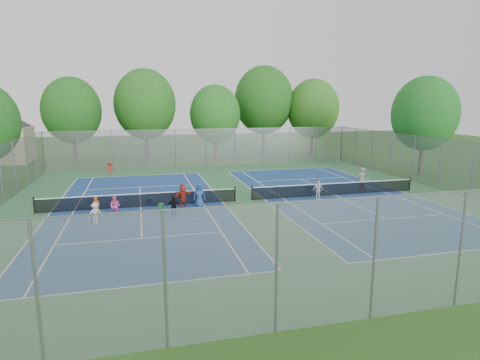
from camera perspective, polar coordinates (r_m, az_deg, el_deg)
The scene contains 36 objects.
ground at distance 28.09m, azimuth 0.50°, elevation -2.98°, with size 120.00×120.00×0.00m, color #255019.
court_pad at distance 28.09m, azimuth 0.50°, elevation -2.97°, with size 32.00×32.00×0.01m, color #31683D.
court_left at distance 27.22m, azimuth -13.94°, elevation -3.73°, with size 10.97×23.77×0.01m, color navy.
court_right at distance 30.57m, azimuth 13.31°, elevation -2.10°, with size 10.97×23.77×0.01m, color navy.
net_left at distance 27.11m, azimuth -13.98°, elevation -2.84°, with size 12.87×0.10×0.91m, color black.
net_right at distance 30.48m, azimuth 13.34°, elevation -1.29°, with size 12.87×0.10×0.91m, color black.
fence_north at distance 43.19m, azimuth -4.90°, elevation 4.60°, with size 32.00×0.10×4.00m, color gray.
fence_south at distance 13.35m, azimuth 18.52°, elevation -10.61°, with size 32.00×0.10×4.00m, color gray.
fence_east at distance 35.26m, azimuth 26.56°, elevation 2.03°, with size 32.00×0.10×4.00m, color gray.
tree_nw at distance 48.89m, azimuth -22.82°, elevation 9.11°, with size 6.40×6.40×9.58m.
tree_nl at distance 49.37m, azimuth -13.35°, elevation 10.43°, with size 7.20×7.20×10.69m.
tree_nc at distance 48.21m, azimuth -3.57°, elevation 9.32°, with size 6.00×6.00×8.85m.
tree_nr at distance 52.82m, azimuth 3.42°, elevation 11.26°, with size 7.60×7.60×11.42m.
tree_ne at distance 53.10m, azimuth 10.35°, elevation 9.94°, with size 6.60×6.60×9.77m.
tree_side_e at distance 41.47m, azimuth 24.79°, elevation 8.56°, with size 6.00×6.00×9.20m.
ball_crate at distance 28.19m, azimuth -12.87°, elevation -2.89°, with size 0.36×0.36×0.31m, color #1648AA.
ball_hopper at distance 25.64m, azimuth -11.12°, elevation -3.91°, with size 0.29×0.29×0.56m, color #217C2E.
student_a at distance 25.84m, azimuth -19.78°, elevation -3.54°, with size 0.43×0.28×1.18m, color #C35712.
student_b at distance 25.27m, azimuth -17.35°, elevation -3.57°, with size 0.63×0.49×1.30m, color pink.
student_c at distance 23.96m, azimuth -19.87°, elevation -4.53°, with size 0.83×0.48×1.28m, color silver.
student_d at distance 24.43m, azimuth -9.45°, elevation -3.72°, with size 0.75×0.31×1.28m, color black.
student_e at distance 26.36m, azimuth -5.81°, elevation -2.20°, with size 0.77×0.50×1.58m, color #274B8F.
student_f at distance 26.59m, azimuth -8.12°, elevation -2.21°, with size 1.41×0.45×1.52m, color #AD2A18.
child_far_baseline at distance 39.74m, azimuth -18.01°, elevation 1.56°, with size 0.82×0.47×1.27m, color #B42319.
instructor at distance 32.46m, azimuth 16.90°, elevation 0.11°, with size 0.67×0.44×1.84m, color gray.
teen_court_b at distance 28.90m, azimuth 11.04°, elevation -1.41°, with size 0.80×0.33×1.36m, color silver.
tennis_ball_0 at distance 24.41m, azimuth -10.95°, elevation -5.26°, with size 0.07×0.07×0.07m, color yellow.
tennis_ball_1 at distance 21.21m, azimuth -25.15°, elevation -8.65°, with size 0.07×0.07×0.07m, color gold.
tennis_ball_2 at distance 21.86m, azimuth -9.97°, elevation -7.17°, with size 0.07×0.07×0.07m, color #CDE334.
tennis_ball_3 at distance 25.98m, azimuth -15.35°, elevation -4.47°, with size 0.07×0.07×0.07m, color #DDEC36.
tennis_ball_4 at distance 25.88m, azimuth -7.06°, elevation -4.21°, with size 0.07×0.07×0.07m, color #D3EB36.
tennis_ball_5 at distance 22.69m, azimuth -6.33°, elevation -6.38°, with size 0.07×0.07×0.07m, color #CBEF37.
tennis_ball_6 at distance 26.11m, azimuth -6.47°, elevation -4.06°, with size 0.07×0.07×0.07m, color #C4EC36.
tennis_ball_7 at distance 22.82m, azimuth -6.66°, elevation -6.28°, with size 0.07×0.07×0.07m, color yellow.
tennis_ball_8 at distance 22.98m, azimuth -4.15°, elevation -6.11°, with size 0.07×0.07×0.07m, color yellow.
tennis_ball_9 at distance 25.52m, azimuth -4.01°, elevation -4.37°, with size 0.07×0.07×0.07m, color #ABCC2F.
Camera 1 is at (-6.92, -26.36, 6.79)m, focal length 30.00 mm.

